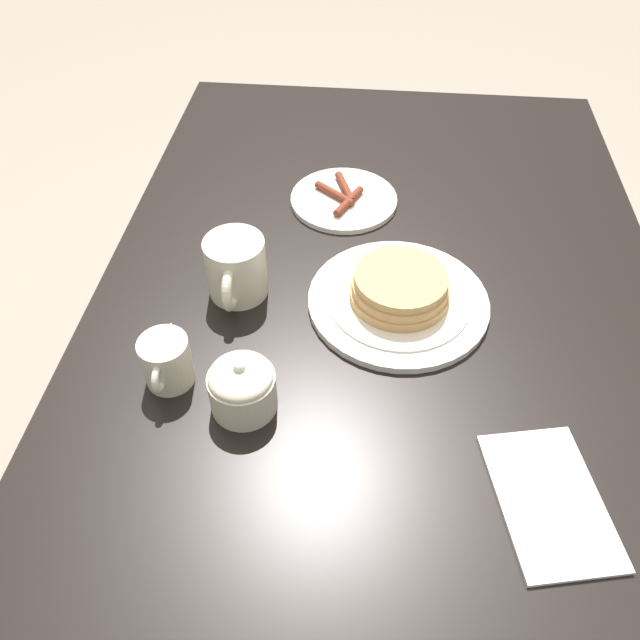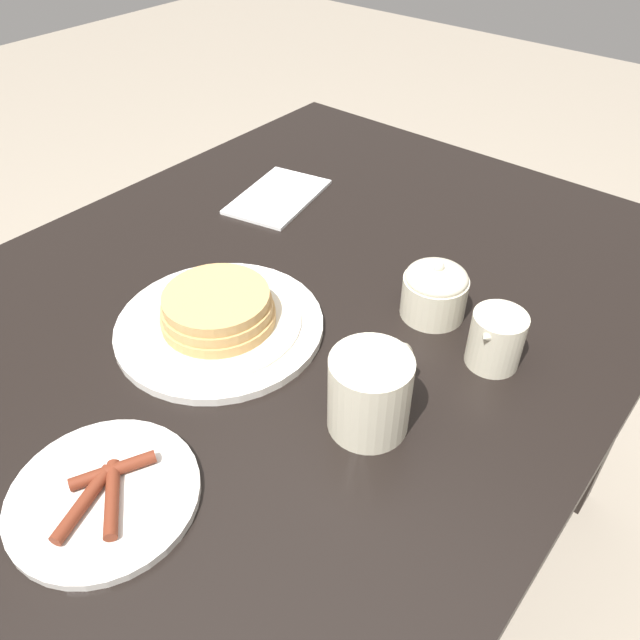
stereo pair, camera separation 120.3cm
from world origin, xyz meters
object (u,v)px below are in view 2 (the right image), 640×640
Objects in this scene: sugar_bowl at (435,290)px; napkin at (278,197)px; side_plate_bacon at (104,495)px; pancake_plate at (221,316)px; creamer_pitcher at (496,338)px; coffee_mug at (371,391)px.

napkin is (0.10, 0.39, -0.04)m from sugar_bowl.
sugar_bowl reaches higher than side_plate_bacon.
pancake_plate is 0.36m from creamer_pitcher.
pancake_plate reaches higher than napkin.
pancake_plate is 2.74× the size of creamer_pitcher.
side_plate_bacon is 0.30m from coffee_mug.
sugar_bowl is 0.40m from napkin.
side_plate_bacon is 1.53× the size of coffee_mug.
coffee_mug reaches higher than creamer_pitcher.
coffee_mug is at bearing -30.02° from side_plate_bacon.
napkin is (0.58, 0.29, -0.00)m from side_plate_bacon.
pancake_plate is 0.36m from napkin.
coffee_mug is 0.22m from sugar_bowl.
coffee_mug is (-0.01, -0.25, 0.03)m from pancake_plate.
side_plate_bacon is 2.20× the size of sugar_bowl.
side_plate_bacon is 0.49m from sugar_bowl.
side_plate_bacon reaches higher than napkin.
creamer_pitcher is (0.17, -0.31, 0.02)m from pancake_plate.
napkin is at bearing 74.89° from sugar_bowl.
pancake_plate is at bearing 135.52° from sugar_bowl.
creamer_pitcher is at bearing -61.25° from pancake_plate.
creamer_pitcher reaches higher than napkin.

